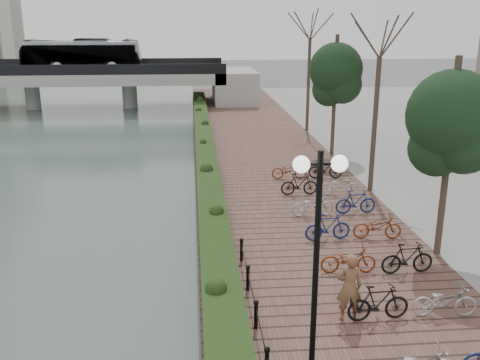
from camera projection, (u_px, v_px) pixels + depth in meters
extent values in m
cube|color=brown|center=(279.00, 188.00, 25.80)|extent=(8.00, 75.00, 0.50)
cube|color=#1D3613|center=(207.00, 165.00, 27.74)|extent=(1.10, 56.00, 0.60)
cylinder|color=black|center=(256.00, 316.00, 13.48)|extent=(0.10, 0.10, 0.70)
cylinder|color=black|center=(248.00, 279.00, 15.39)|extent=(0.10, 0.10, 0.70)
cylinder|color=black|center=(241.00, 251.00, 17.30)|extent=(0.10, 0.10, 0.70)
cylinder|color=black|center=(315.00, 283.00, 10.32)|extent=(0.12, 0.12, 5.26)
cylinder|color=black|center=(320.00, 164.00, 9.64)|extent=(0.70, 0.06, 0.06)
sphere|color=white|center=(301.00, 164.00, 9.61)|extent=(0.32, 0.32, 0.32)
sphere|color=white|center=(339.00, 164.00, 9.67)|extent=(0.32, 0.32, 0.32)
imported|color=brown|center=(349.00, 287.00, 13.73)|extent=(0.69, 0.46, 1.86)
imported|color=black|center=(378.00, 302.00, 13.84)|extent=(0.47, 1.66, 1.00)
imported|color=maroon|center=(349.00, 261.00, 16.33)|extent=(0.60, 1.71, 0.90)
imported|color=navy|center=(328.00, 228.00, 18.80)|extent=(0.47, 1.66, 1.00)
imported|color=#ABAAAF|center=(312.00, 205.00, 21.30)|extent=(0.60, 1.71, 0.90)
imported|color=black|center=(300.00, 185.00, 23.76)|extent=(0.47, 1.66, 1.00)
imported|color=maroon|center=(289.00, 170.00, 26.26)|extent=(0.60, 1.72, 0.90)
imported|color=#ABAAAF|center=(445.00, 301.00, 14.00)|extent=(0.60, 1.71, 0.90)
imported|color=black|center=(406.00, 257.00, 16.47)|extent=(0.47, 1.66, 1.00)
imported|color=maroon|center=(378.00, 228.00, 18.97)|extent=(0.60, 1.71, 0.90)
imported|color=navy|center=(356.00, 203.00, 21.44)|extent=(0.47, 1.66, 1.00)
imported|color=#ABAAAF|center=(339.00, 185.00, 23.93)|extent=(0.60, 1.71, 0.90)
imported|color=black|center=(325.00, 168.00, 26.40)|extent=(0.47, 1.66, 1.00)
cube|color=#A2A19C|center=(31.00, 77.00, 49.65)|extent=(36.00, 8.00, 1.00)
cube|color=black|center=(16.00, 70.00, 45.65)|extent=(36.00, 0.15, 0.90)
cube|color=black|center=(41.00, 63.00, 53.10)|extent=(36.00, 0.15, 0.90)
cylinder|color=#A2A19C|center=(33.00, 96.00, 50.15)|extent=(1.40, 1.40, 2.50)
cylinder|color=#A2A19C|center=(130.00, 95.00, 50.91)|extent=(1.40, 1.40, 2.50)
imported|color=silver|center=(82.00, 55.00, 49.49)|extent=(2.52, 10.77, 3.00)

